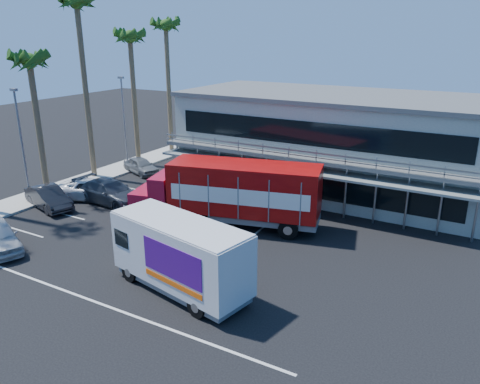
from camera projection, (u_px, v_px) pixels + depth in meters
The scene contains 15 objects.
ground at pixel (187, 254), 25.68m from camera, with size 120.00×120.00×0.00m, color black.
building at pixel (333, 142), 35.44m from camera, with size 22.40×12.00×7.30m.
curb_strip at pixel (78, 183), 37.56m from camera, with size 3.00×32.00×0.16m, color #A5A399.
palm_c at pixel (30, 68), 32.09m from camera, with size 2.80×2.80×10.75m.
palm_d at pixel (78, 15), 35.19m from camera, with size 2.80×2.80×14.75m.
palm_e at pixel (130, 45), 39.81m from camera, with size 2.80×2.80×12.25m.
palm_f at pixel (166, 33), 44.24m from camera, with size 2.80×2.80×13.25m.
light_pole_near at pixel (22, 142), 31.63m from camera, with size 0.50×0.25×8.09m.
light_pole_far at pixel (124, 120), 39.88m from camera, with size 0.50×0.25×8.09m.
red_truck at pixel (232, 191), 28.91m from camera, with size 12.25×5.47×4.02m.
white_van at pixel (180, 255), 21.50m from camera, with size 7.45×3.81×3.47m.
parked_car_b at pixel (49, 197), 32.22m from camera, with size 1.60×4.58×1.51m, color black.
parked_car_c at pixel (92, 189), 34.04m from camera, with size 2.39×5.17×1.44m, color white.
parked_car_d at pixel (110, 192), 33.12m from camera, with size 2.30×5.66×1.64m, color #2B3139.
parked_car_e at pixel (141, 166), 40.16m from camera, with size 1.63×4.04×1.38m, color slate.
Camera 1 is at (13.89, -18.81, 11.51)m, focal length 35.00 mm.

